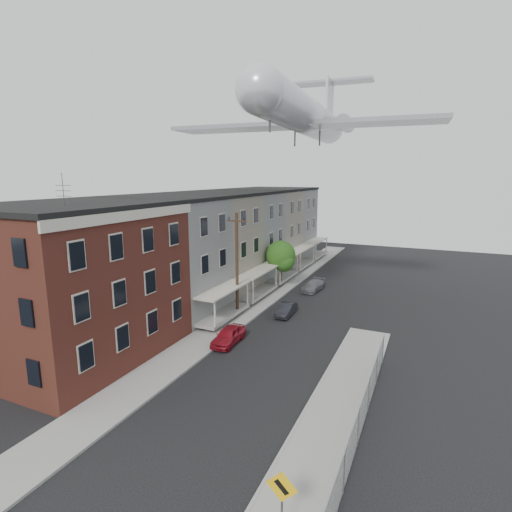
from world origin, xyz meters
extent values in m
plane|color=black|center=(0.00, 0.00, 0.00)|extent=(120.00, 120.00, 0.00)
cube|color=gray|center=(-5.50, 24.00, 0.06)|extent=(3.00, 62.00, 0.12)
cube|color=gray|center=(5.50, 6.00, 0.06)|extent=(3.00, 26.00, 0.12)
cube|color=gray|center=(-4.05, 24.00, 0.07)|extent=(0.15, 62.00, 0.14)
cube|color=gray|center=(4.05, 6.00, 0.07)|extent=(0.15, 26.00, 0.14)
cube|color=#3A1B12|center=(-12.00, 7.00, 5.00)|extent=(10.00, 12.00, 10.00)
cube|color=black|center=(-12.00, 7.00, 10.15)|extent=(10.30, 12.30, 0.30)
cube|color=beige|center=(-6.92, 7.00, 9.70)|extent=(0.16, 12.20, 0.60)
cylinder|color=#515156|center=(-10.00, 5.00, 11.15)|extent=(0.04, 0.04, 2.00)
cube|color=slate|center=(-12.00, 16.50, 5.00)|extent=(10.00, 7.00, 10.00)
cube|color=black|center=(-12.00, 16.50, 10.15)|extent=(10.25, 7.00, 0.30)
cube|color=gray|center=(-6.10, 16.50, 0.55)|extent=(1.80, 6.40, 0.25)
cube|color=beige|center=(-6.10, 16.50, 2.75)|extent=(1.90, 6.50, 0.15)
cube|color=#71695A|center=(-12.00, 23.50, 5.00)|extent=(10.00, 7.00, 10.00)
cube|color=black|center=(-12.00, 23.50, 10.15)|extent=(10.25, 7.00, 0.30)
cube|color=gray|center=(-6.10, 23.50, 0.55)|extent=(1.80, 6.40, 0.25)
cube|color=beige|center=(-6.10, 23.50, 2.75)|extent=(1.90, 6.50, 0.15)
cube|color=slate|center=(-12.00, 30.50, 5.00)|extent=(10.00, 7.00, 10.00)
cube|color=black|center=(-12.00, 30.50, 10.15)|extent=(10.25, 7.00, 0.30)
cube|color=gray|center=(-6.10, 30.50, 0.55)|extent=(1.80, 6.40, 0.25)
cube|color=beige|center=(-6.10, 30.50, 2.75)|extent=(1.90, 6.50, 0.15)
cube|color=#71695A|center=(-12.00, 37.50, 5.00)|extent=(10.00, 7.00, 10.00)
cube|color=black|center=(-12.00, 37.50, 10.15)|extent=(10.25, 7.00, 0.30)
cube|color=gray|center=(-6.10, 37.50, 0.55)|extent=(1.80, 6.40, 0.25)
cube|color=beige|center=(-6.10, 37.50, 2.75)|extent=(1.90, 6.50, 0.15)
cube|color=slate|center=(-12.00, 44.50, 5.00)|extent=(10.00, 7.00, 10.00)
cube|color=black|center=(-12.00, 44.50, 10.15)|extent=(10.25, 7.00, 0.30)
cube|color=gray|center=(-6.10, 44.50, 0.55)|extent=(1.80, 6.40, 0.25)
cube|color=beige|center=(-6.10, 44.50, 2.75)|extent=(1.90, 6.50, 0.15)
cylinder|color=gray|center=(7.00, 2.00, 0.95)|extent=(0.06, 0.06, 1.90)
cylinder|color=gray|center=(7.00, 5.00, 0.95)|extent=(0.06, 0.06, 1.90)
cylinder|color=gray|center=(7.00, 8.00, 0.95)|extent=(0.06, 0.06, 1.90)
cylinder|color=gray|center=(7.00, 11.00, 0.95)|extent=(0.06, 0.06, 1.90)
cylinder|color=gray|center=(7.00, 14.00, 0.95)|extent=(0.06, 0.06, 1.90)
cube|color=gray|center=(7.00, 5.00, 1.85)|extent=(0.04, 18.00, 0.04)
cube|color=gray|center=(7.00, 5.00, 0.95)|extent=(0.02, 18.00, 1.80)
cylinder|color=#515156|center=(5.60, -1.00, 1.30)|extent=(0.07, 0.07, 2.60)
cube|color=#F6B70C|center=(5.60, -1.04, 2.25)|extent=(1.10, 0.03, 1.10)
cube|color=black|center=(5.60, -1.06, 2.25)|extent=(0.52, 0.02, 0.52)
cylinder|color=black|center=(-5.60, 18.00, 4.50)|extent=(0.26, 0.26, 9.00)
cube|color=black|center=(-5.60, 18.00, 8.30)|extent=(1.80, 0.12, 0.12)
cylinder|color=black|center=(-6.30, 18.00, 8.50)|extent=(0.08, 0.08, 0.25)
cylinder|color=black|center=(-4.90, 18.00, 8.50)|extent=(0.08, 0.08, 0.25)
cylinder|color=black|center=(-5.40, 28.00, 1.20)|extent=(0.24, 0.24, 2.40)
sphere|color=#174312|center=(-5.40, 28.00, 3.60)|extent=(3.20, 3.20, 3.20)
sphere|color=#174312|center=(-4.90, 27.70, 3.04)|extent=(2.24, 2.24, 2.24)
imported|color=maroon|center=(-3.60, 12.60, 0.62)|extent=(1.58, 3.69, 1.24)
imported|color=black|center=(-1.80, 19.93, 0.53)|extent=(1.24, 3.28, 1.07)
imported|color=slate|center=(-1.80, 28.29, 0.55)|extent=(1.91, 3.91, 1.10)
cylinder|color=silver|center=(-2.85, 27.42, 17.66)|extent=(4.92, 25.54, 3.38)
sphere|color=silver|center=(-2.08, 14.75, 17.66)|extent=(3.38, 3.38, 3.38)
cone|color=silver|center=(-3.62, 40.08, 17.66)|extent=(3.57, 3.37, 3.38)
cube|color=#939399|center=(-2.75, 25.83, 16.60)|extent=(25.61, 5.98, 0.37)
cylinder|color=#939399|center=(-5.93, 36.24, 17.87)|extent=(1.95, 4.33, 1.69)
cylinder|color=#939399|center=(-0.86, 36.54, 17.87)|extent=(1.95, 4.33, 1.69)
cube|color=silver|center=(-3.59, 39.56, 20.62)|extent=(0.51, 4.03, 5.92)
cube|color=#939399|center=(-3.65, 40.61, 23.37)|extent=(10.20, 3.36, 0.26)
cylinder|color=#515156|center=(-2.20, 16.86, 15.75)|extent=(0.17, 0.17, 1.27)
camera|label=1|loc=(9.35, -11.42, 11.98)|focal=28.00mm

